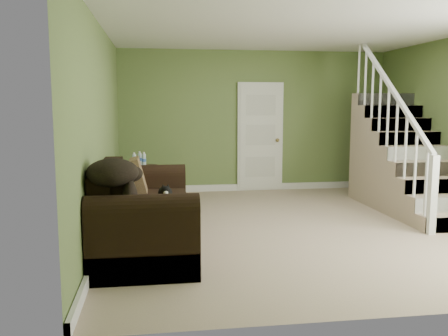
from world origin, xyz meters
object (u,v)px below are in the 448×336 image
object	(u,v)px
sofa	(141,216)
side_table	(140,185)
banana	(155,204)
cat	(165,193)

from	to	relation	value
sofa	side_table	xyz separation A→B (m)	(-0.08, 2.40, -0.04)
side_table	banana	world-z (taller)	side_table
cat	side_table	bearing A→B (deg)	98.11
sofa	cat	xyz separation A→B (m)	(0.28, 0.14, 0.23)
cat	banana	distance (m)	0.39
sofa	banana	bearing A→B (deg)	-53.84
side_table	cat	world-z (taller)	side_table
cat	sofa	bearing A→B (deg)	-154.68
banana	cat	bearing A→B (deg)	39.74
sofa	cat	bearing A→B (deg)	26.41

